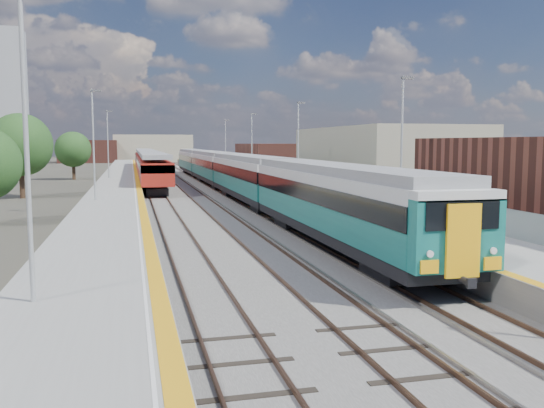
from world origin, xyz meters
name	(u,v)px	position (x,y,z in m)	size (l,w,h in m)	color
ground	(212,192)	(0.00, 50.00, 0.00)	(320.00, 320.00, 0.00)	#47443A
ballast_bed	(187,191)	(-2.25, 52.50, 0.03)	(10.50, 155.00, 0.06)	#565451
tracks	(191,188)	(-1.65, 54.18, 0.11)	(8.96, 160.00, 0.17)	#4C3323
platform_right	(258,184)	(5.28, 52.49, 0.54)	(4.70, 155.00, 8.52)	slate
platform_left	(118,187)	(-9.05, 52.49, 0.52)	(4.30, 155.00, 8.52)	slate
buildings	(85,119)	(-18.12, 138.60, 10.70)	(72.00, 185.50, 40.00)	brown
green_train	(228,170)	(1.50, 49.01, 2.30)	(2.96, 82.49, 3.26)	black
red_train	(148,163)	(-5.50, 73.79, 2.21)	(2.96, 59.91, 3.73)	black
tree_b	(20,145)	(-17.21, 47.90, 4.74)	(5.56, 5.56, 7.53)	#382619
tree_c	(73,149)	(-15.24, 74.34, 4.04)	(4.74, 4.74, 6.43)	#382619
tree_d	(325,151)	(19.46, 71.86, 3.76)	(4.41, 4.41, 5.98)	#382619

